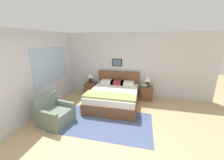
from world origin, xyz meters
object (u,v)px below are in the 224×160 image
bed (114,96)px  nightstand_by_door (147,93)px  nightstand_near_window (91,88)px  table_lamp_by_door (148,80)px  armchair (55,114)px  table_lamp_near_window (90,76)px

bed → nightstand_by_door: 1.40m
nightstand_near_window → table_lamp_by_door: size_ratio=1.22×
armchair → table_lamp_near_window: bearing=-176.2°
table_lamp_by_door → nightstand_by_door: bearing=-56.9°
bed → table_lamp_by_door: bed is taller
armchair → nightstand_by_door: armchair is taller
nightstand_by_door → nightstand_near_window: bearing=180.0°
bed → table_lamp_by_door: bearing=32.4°
bed → nightstand_by_door: bed is taller
armchair → nightstand_near_window: 2.28m
bed → nightstand_by_door: (1.19, 0.74, -0.05)m
bed → armchair: size_ratio=2.18×
nightstand_by_door → table_lamp_near_window: table_lamp_near_window is taller
armchair → table_lamp_by_door: (2.58, 2.28, 0.54)m
nightstand_near_window → nightstand_by_door: (2.38, 0.00, 0.00)m
nightstand_near_window → nightstand_by_door: 2.38m
nightstand_by_door → table_lamp_near_window: (-2.38, 0.01, 0.55)m
table_lamp_near_window → table_lamp_by_door: bearing=0.0°
armchair → nightstand_near_window: armchair is taller
nightstand_by_door → table_lamp_near_window: size_ratio=1.22×
nightstand_by_door → table_lamp_near_window: bearing=179.8°
armchair → table_lamp_near_window: table_lamp_near_window is taller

